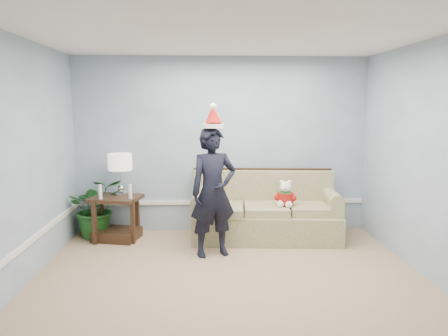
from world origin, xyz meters
The scene contains 10 objects.
room_shell centered at (0.00, 0.00, 1.35)m, with size 4.54×5.04×2.74m.
wainscot_trim centered at (-1.18, 1.18, 0.45)m, with size 4.49×4.99×0.06m.
sofa centered at (0.63, 2.06, 0.35)m, with size 2.19×1.07×1.00m.
side_table centered at (-1.56, 2.07, 0.25)m, with size 0.78×0.71×0.65m.
table_lamp centered at (-1.50, 2.13, 1.12)m, with size 0.35×0.35×0.62m.
candle_pair centered at (-1.53, 1.90, 0.74)m, with size 0.47×0.05×0.21m.
houseplant centered at (-1.89, 2.24, 0.44)m, with size 0.80×0.69×0.89m, color #19511B.
man centered at (-0.16, 1.33, 0.84)m, with size 0.61×0.40×1.69m, color black.
santa_hat centered at (-0.16, 1.35, 1.81)m, with size 0.31×0.34×0.32m.
teddy_bear centered at (0.89, 1.86, 0.66)m, with size 0.29×0.30×0.39m.
Camera 1 is at (-0.29, -4.23, 1.97)m, focal length 35.00 mm.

